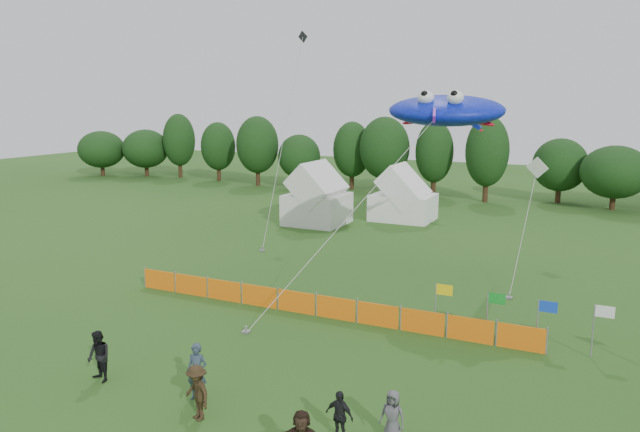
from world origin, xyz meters
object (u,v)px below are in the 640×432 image
at_px(tent_left, 317,199).
at_px(stingray_kite, 449,111).
at_px(spectator_b, 99,357).
at_px(spectator_d, 339,416).
at_px(spectator_c, 197,393).
at_px(barrier_fence, 316,305).
at_px(spectator_e, 393,416).
at_px(spectator_a, 197,372).
at_px(tent_right, 403,199).

height_order(tent_left, stingray_kite, stingray_kite).
bearing_deg(spectator_b, stingray_kite, 82.55).
height_order(tent_left, spectator_b, tent_left).
bearing_deg(spectator_d, spectator_c, -162.52).
bearing_deg(spectator_c, barrier_fence, 117.88).
distance_m(barrier_fence, spectator_e, 10.80).
distance_m(spectator_c, spectator_d, 4.49).
xyz_separation_m(barrier_fence, spectator_b, (-3.81, -9.28, 0.41)).
relative_size(spectator_a, stingray_kite, 0.11).
bearing_deg(spectator_d, tent_right, 112.69).
xyz_separation_m(spectator_a, stingray_kite, (3.83, 16.28, 8.14)).
xyz_separation_m(tent_right, barrier_fence, (3.64, -23.32, -1.24)).
xyz_separation_m(spectator_a, spectator_e, (6.59, 0.39, -0.18)).
height_order(tent_right, spectator_c, tent_right).
height_order(spectator_e, stingray_kite, stingray_kite).
xyz_separation_m(barrier_fence, spectator_d, (5.28, -9.13, 0.27)).
bearing_deg(stingray_kite, spectator_e, -80.14).
xyz_separation_m(barrier_fence, spectator_e, (6.67, -8.49, 0.28)).
relative_size(spectator_a, spectator_c, 1.09).
distance_m(tent_left, tent_right, 7.12).
bearing_deg(barrier_fence, tent_right, 98.87).
bearing_deg(stingray_kite, spectator_c, -99.99).
bearing_deg(spectator_a, stingray_kite, 66.93).
bearing_deg(spectator_e, spectator_b, -172.04).
distance_m(spectator_d, spectator_e, 1.53).
distance_m(tent_right, barrier_fence, 23.63).
height_order(tent_left, spectator_e, tent_left).
height_order(spectator_d, stingray_kite, stingray_kite).
height_order(tent_left, spectator_c, tent_left).
bearing_deg(tent_right, barrier_fence, -81.13).
xyz_separation_m(tent_right, spectator_e, (10.31, -31.81, -0.96)).
xyz_separation_m(spectator_b, spectator_d, (9.09, 0.16, -0.14)).
relative_size(tent_right, spectator_e, 3.13).
bearing_deg(spectator_c, tent_right, 120.65).
xyz_separation_m(spectator_e, stingray_kite, (-2.76, 15.89, 8.33)).
height_order(spectator_a, stingray_kite, stingray_kite).
bearing_deg(spectator_d, spectator_e, 31.92).
bearing_deg(spectator_a, spectator_e, -6.47).
relative_size(tent_left, tent_right, 0.91).
bearing_deg(spectator_b, barrier_fence, 85.06).
relative_size(tent_left, spectator_a, 2.29).
bearing_deg(stingray_kite, tent_right, 115.38).
xyz_separation_m(spectator_c, spectator_d, (4.42, 0.79, -0.11)).
height_order(tent_left, barrier_fence, tent_left).
distance_m(spectator_a, spectator_c, 1.30).
distance_m(spectator_b, spectator_c, 4.71).
height_order(tent_left, spectator_a, tent_left).
height_order(barrier_fence, spectator_c, spectator_c).
height_order(barrier_fence, spectator_b, spectator_b).
relative_size(tent_right, barrier_fence, 0.24).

